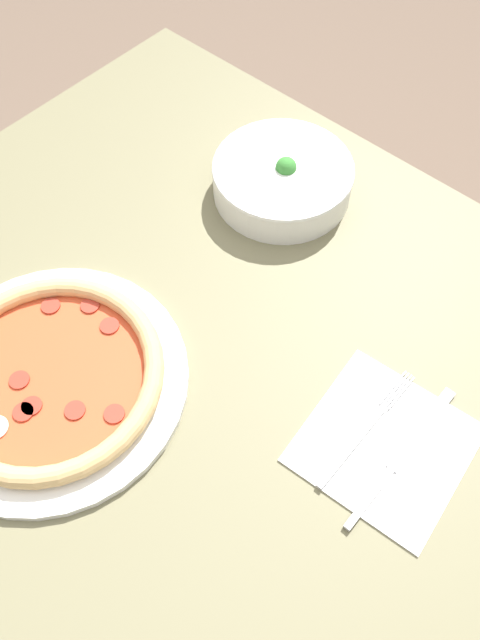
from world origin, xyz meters
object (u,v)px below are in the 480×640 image
Objects in this scene: knife at (397,461)px; pizza at (49,377)px; fork at (365,430)px; bowl at (283,178)px.

pizza is at bearing 117.02° from knife.
bowl is at bearing 53.46° from fork.
bowl reaches higher than pizza.
bowl is 0.41m from fork.
fork is at bearing -35.99° from bowl.
pizza reaches higher than fork.
pizza is 0.45m from knife.
pizza is 0.40m from fork.
fork is at bearing 80.86° from knife.
bowl is 1.11× the size of fork.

